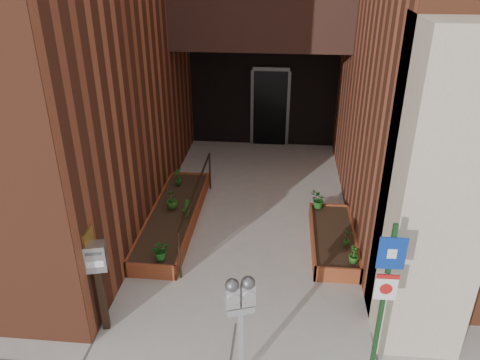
# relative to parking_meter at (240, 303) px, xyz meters

# --- Properties ---
(ground) EXTENTS (80.00, 80.00, 0.00)m
(ground) POSITION_rel_parking_meter_xyz_m (-0.16, 0.97, -1.26)
(ground) COLOR #9E9991
(ground) RESTS_ON ground
(planter_left) EXTENTS (0.90, 3.60, 0.30)m
(planter_left) POSITION_rel_parking_meter_xyz_m (-1.71, 3.67, -1.13)
(planter_left) COLOR brown
(planter_left) RESTS_ON ground
(planter_right) EXTENTS (0.80, 2.20, 0.30)m
(planter_right) POSITION_rel_parking_meter_xyz_m (1.44, 3.17, -1.13)
(planter_right) COLOR brown
(planter_right) RESTS_ON ground
(handrail) EXTENTS (0.04, 3.34, 0.90)m
(handrail) POSITION_rel_parking_meter_xyz_m (-1.21, 3.62, -0.51)
(handrail) COLOR black
(handrail) RESTS_ON ground
(parking_meter) EXTENTS (0.38, 0.24, 1.63)m
(parking_meter) POSITION_rel_parking_meter_xyz_m (0.00, 0.00, 0.00)
(parking_meter) COLOR #B6B6B8
(parking_meter) RESTS_ON ground
(sign_post) EXTENTS (0.32, 0.08, 2.33)m
(sign_post) POSITION_rel_parking_meter_xyz_m (1.71, 0.21, 0.17)
(sign_post) COLOR #153B19
(sign_post) RESTS_ON ground
(payment_dropbox) EXTENTS (0.34, 0.29, 1.48)m
(payment_dropbox) POSITION_rel_parking_meter_xyz_m (-2.06, 0.72, -0.19)
(payment_dropbox) COLOR black
(payment_dropbox) RESTS_ON ground
(shrub_left_a) EXTENTS (0.42, 0.42, 0.35)m
(shrub_left_a) POSITION_rel_parking_meter_xyz_m (-1.55, 2.07, -0.78)
(shrub_left_a) COLOR #1D5F1B
(shrub_left_a) RESTS_ON planter_left
(shrub_left_b) EXTENTS (0.23, 0.23, 0.33)m
(shrub_left_b) POSITION_rel_parking_meter_xyz_m (-1.41, 3.52, -0.79)
(shrub_left_b) COLOR #245E1A
(shrub_left_b) RESTS_ON planter_left
(shrub_left_c) EXTENTS (0.31, 0.31, 0.41)m
(shrub_left_c) POSITION_rel_parking_meter_xyz_m (-1.75, 3.78, -0.75)
(shrub_left_c) COLOR #295819
(shrub_left_c) RESTS_ON planter_left
(shrub_left_d) EXTENTS (0.29, 0.29, 0.40)m
(shrub_left_d) POSITION_rel_parking_meter_xyz_m (-1.85, 4.82, -0.76)
(shrub_left_d) COLOR #1B6121
(shrub_left_d) RESTS_ON planter_left
(shrub_right_a) EXTENTS (0.23, 0.23, 0.32)m
(shrub_right_a) POSITION_rel_parking_meter_xyz_m (1.69, 2.27, -0.80)
(shrub_right_a) COLOR #225418
(shrub_right_a) RESTS_ON planter_right
(shrub_right_b) EXTENTS (0.26, 0.26, 0.36)m
(shrub_right_b) POSITION_rel_parking_meter_xyz_m (1.63, 2.77, -0.78)
(shrub_right_b) COLOR #24611B
(shrub_right_b) RESTS_ON planter_right
(shrub_right_c) EXTENTS (0.44, 0.44, 0.36)m
(shrub_right_c) POSITION_rel_parking_meter_xyz_m (1.20, 4.07, -0.78)
(shrub_right_c) COLOR #1E5E1B
(shrub_right_c) RESTS_ON planter_right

